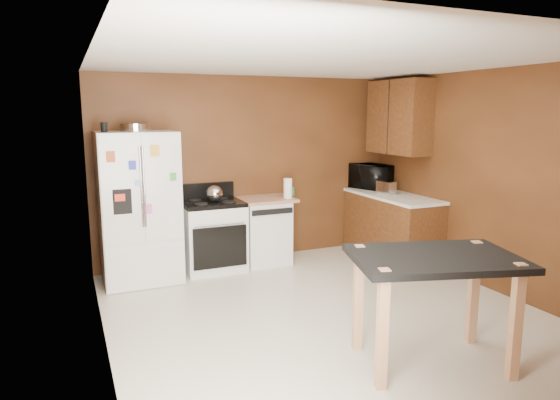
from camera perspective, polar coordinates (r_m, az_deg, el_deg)
floor at (r=5.18m, az=5.48°, el=-13.02°), size 4.50×4.50×0.00m
ceiling at (r=4.79m, az=6.00°, el=15.69°), size 4.50×4.50×0.00m
wall_back at (r=6.86m, az=-3.45°, el=3.55°), size 4.20×0.00×4.20m
wall_front at (r=3.11m, az=26.42°, el=-5.48°), size 4.20×0.00×4.20m
wall_left at (r=4.24m, az=-19.95°, el=-1.11°), size 0.00×4.50×4.50m
wall_right at (r=6.12m, az=23.18°, el=1.96°), size 0.00×4.50×4.50m
roasting_pan at (r=6.14m, az=-16.17°, el=7.98°), size 0.36×0.36×0.09m
pen_cup at (r=5.96m, az=-19.46°, el=7.85°), size 0.07×0.07×0.11m
kettle at (r=6.36m, az=-7.50°, el=0.72°), size 0.21×0.21×0.21m
paper_towel at (r=6.62m, az=0.90°, el=1.35°), size 0.15×0.15×0.26m
green_canister at (r=6.84m, az=1.20°, el=1.00°), size 0.14×0.14×0.12m
toaster at (r=7.05m, az=12.05°, el=1.38°), size 0.19×0.27×0.18m
microwave at (r=7.51m, az=10.33°, el=2.56°), size 0.59×0.70×0.33m
refrigerator at (r=6.18m, az=-15.80°, el=-0.83°), size 0.90×0.80×1.80m
gas_range at (r=6.50m, az=-7.71°, el=-3.95°), size 0.76×0.68×1.10m
dishwasher at (r=6.75m, az=-1.87°, el=-3.42°), size 0.78×0.63×0.89m
right_cabinets at (r=7.10m, az=12.86°, el=0.74°), size 0.63×1.58×2.45m
island at (r=4.17m, az=17.21°, el=-7.84°), size 1.48×1.19×0.92m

